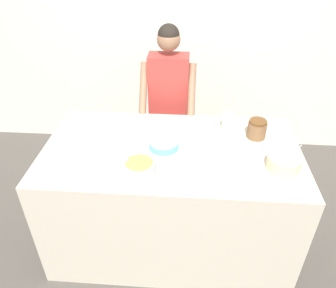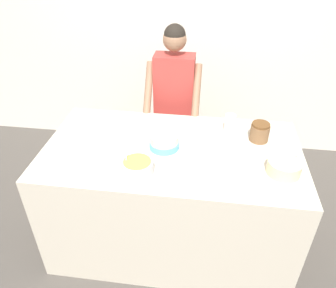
{
  "view_description": "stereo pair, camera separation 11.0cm",
  "coord_description": "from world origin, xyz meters",
  "px_view_note": "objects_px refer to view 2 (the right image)",
  "views": [
    {
      "loc": [
        0.11,
        -1.37,
        2.21
      ],
      "look_at": [
        -0.02,
        0.43,
        0.98
      ],
      "focal_mm": 35.0,
      "sensor_mm": 36.0,
      "label": 1
    },
    {
      "loc": [
        0.22,
        -1.36,
        2.21
      ],
      "look_at": [
        -0.02,
        0.43,
        0.98
      ],
      "focal_mm": 35.0,
      "sensor_mm": 36.0,
      "label": 2
    }
  ],
  "objects_px": {
    "cake": "(164,143)",
    "frosting_bowl_yellow": "(137,166)",
    "frosting_bowl_white": "(284,167)",
    "ceramic_plate": "(189,179)",
    "person_baker": "(174,96)",
    "drinking_glass": "(230,124)",
    "stoneware_jar": "(260,132)"
  },
  "relations": [
    {
      "from": "person_baker",
      "to": "ceramic_plate",
      "type": "distance_m",
      "value": 1.06
    },
    {
      "from": "cake",
      "to": "ceramic_plate",
      "type": "xyz_separation_m",
      "value": [
        0.2,
        -0.31,
        -0.04
      ]
    },
    {
      "from": "cake",
      "to": "ceramic_plate",
      "type": "bearing_deg",
      "value": -57.13
    },
    {
      "from": "frosting_bowl_white",
      "to": "drinking_glass",
      "type": "xyz_separation_m",
      "value": [
        -0.32,
        0.44,
        0.02
      ]
    },
    {
      "from": "frosting_bowl_yellow",
      "to": "frosting_bowl_white",
      "type": "bearing_deg",
      "value": 7.15
    },
    {
      "from": "frosting_bowl_white",
      "to": "drinking_glass",
      "type": "height_order",
      "value": "frosting_bowl_white"
    },
    {
      "from": "frosting_bowl_yellow",
      "to": "drinking_glass",
      "type": "relative_size",
      "value": 1.45
    },
    {
      "from": "person_baker",
      "to": "stoneware_jar",
      "type": "relative_size",
      "value": 11.48
    },
    {
      "from": "ceramic_plate",
      "to": "stoneware_jar",
      "type": "bearing_deg",
      "value": 47.91
    },
    {
      "from": "cake",
      "to": "frosting_bowl_white",
      "type": "xyz_separation_m",
      "value": [
        0.77,
        -0.16,
        -0.0
      ]
    },
    {
      "from": "drinking_glass",
      "to": "stoneware_jar",
      "type": "distance_m",
      "value": 0.22
    },
    {
      "from": "cake",
      "to": "stoneware_jar",
      "type": "relative_size",
      "value": 2.5
    },
    {
      "from": "frosting_bowl_white",
      "to": "ceramic_plate",
      "type": "xyz_separation_m",
      "value": [
        -0.57,
        -0.15,
        -0.04
      ]
    },
    {
      "from": "person_baker",
      "to": "cake",
      "type": "xyz_separation_m",
      "value": [
        0.02,
        -0.73,
        0.0
      ]
    },
    {
      "from": "drinking_glass",
      "to": "cake",
      "type": "bearing_deg",
      "value": -147.59
    },
    {
      "from": "person_baker",
      "to": "frosting_bowl_yellow",
      "type": "height_order",
      "value": "person_baker"
    },
    {
      "from": "cake",
      "to": "frosting_bowl_white",
      "type": "distance_m",
      "value": 0.79
    },
    {
      "from": "frosting_bowl_yellow",
      "to": "frosting_bowl_white",
      "type": "xyz_separation_m",
      "value": [
        0.9,
        0.11,
        0.0
      ]
    },
    {
      "from": "frosting_bowl_yellow",
      "to": "stoneware_jar",
      "type": "relative_size",
      "value": 1.48
    },
    {
      "from": "stoneware_jar",
      "to": "frosting_bowl_white",
      "type": "bearing_deg",
      "value": -71.89
    },
    {
      "from": "drinking_glass",
      "to": "ceramic_plate",
      "type": "relative_size",
      "value": 0.52
    },
    {
      "from": "frosting_bowl_white",
      "to": "ceramic_plate",
      "type": "height_order",
      "value": "frosting_bowl_white"
    },
    {
      "from": "cake",
      "to": "stoneware_jar",
      "type": "height_order",
      "value": "stoneware_jar"
    },
    {
      "from": "cake",
      "to": "frosting_bowl_yellow",
      "type": "height_order",
      "value": "frosting_bowl_yellow"
    },
    {
      "from": "frosting_bowl_white",
      "to": "stoneware_jar",
      "type": "xyz_separation_m",
      "value": [
        -0.12,
        0.36,
        0.02
      ]
    },
    {
      "from": "cake",
      "to": "frosting_bowl_white",
      "type": "bearing_deg",
      "value": -11.75
    },
    {
      "from": "person_baker",
      "to": "drinking_glass",
      "type": "bearing_deg",
      "value": -44.0
    },
    {
      "from": "cake",
      "to": "ceramic_plate",
      "type": "height_order",
      "value": "cake"
    },
    {
      "from": "cake",
      "to": "frosting_bowl_yellow",
      "type": "relative_size",
      "value": 1.68
    },
    {
      "from": "frosting_bowl_white",
      "to": "drinking_glass",
      "type": "distance_m",
      "value": 0.55
    },
    {
      "from": "ceramic_plate",
      "to": "stoneware_jar",
      "type": "xyz_separation_m",
      "value": [
        0.46,
        0.5,
        0.06
      ]
    },
    {
      "from": "person_baker",
      "to": "ceramic_plate",
      "type": "xyz_separation_m",
      "value": [
        0.22,
        -1.04,
        -0.04
      ]
    }
  ]
}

